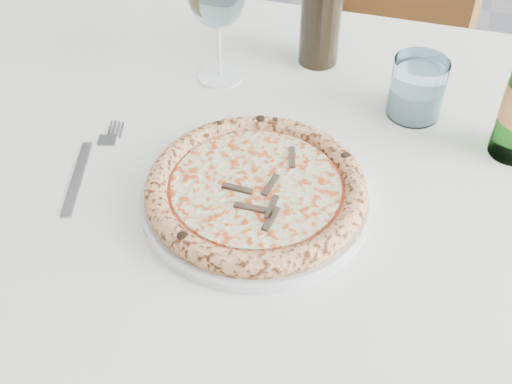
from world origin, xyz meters
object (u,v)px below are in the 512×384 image
chair_far (377,37)px  plate (256,198)px  pizza (256,188)px  dining_table (277,199)px  tumbler (416,92)px

chair_far → plate: bearing=-91.9°
chair_far → pizza: (-0.03, -0.86, 0.25)m
dining_table → pizza: bearing=-90.0°
chair_far → tumbler: bearing=-77.2°
plate → chair_far: bearing=88.1°
dining_table → tumbler: 0.26m
dining_table → chair_far: size_ratio=1.64×
dining_table → pizza: 0.15m
chair_far → dining_table: bearing=-92.2°
pizza → tumbler: size_ratio=3.12×
chair_far → tumbler: 0.67m
dining_table → plate: plate is taller
dining_table → plate: bearing=-90.0°
chair_far → pizza: chair_far is taller
plate → tumbler: tumbler is taller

